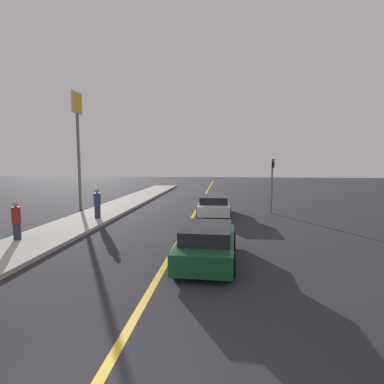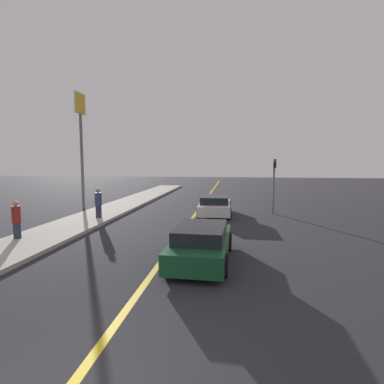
% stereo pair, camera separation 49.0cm
% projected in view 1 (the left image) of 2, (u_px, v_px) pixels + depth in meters
% --- Properties ---
extents(road_center_line, '(0.20, 60.00, 0.01)m').
position_uv_depth(road_center_line, '(198.00, 208.00, 21.51)').
color(road_center_line, gold).
rests_on(road_center_line, ground_plane).
extents(sidewalk_left, '(2.81, 35.67, 0.16)m').
position_uv_depth(sidewalk_left, '(118.00, 206.00, 21.96)').
color(sidewalk_left, '#ADA89E').
rests_on(sidewalk_left, ground_plane).
extents(car_near_right_lane, '(2.02, 4.35, 1.26)m').
position_uv_depth(car_near_right_lane, '(207.00, 243.00, 10.10)').
color(car_near_right_lane, '#144728').
rests_on(car_near_right_lane, ground_plane).
extents(car_ahead_center, '(2.10, 4.18, 1.22)m').
position_uv_depth(car_ahead_center, '(214.00, 205.00, 18.82)').
color(car_ahead_center, silver).
rests_on(car_ahead_center, ground_plane).
extents(pedestrian_mid_group, '(0.34, 0.34, 1.59)m').
position_uv_depth(pedestrian_mid_group, '(16.00, 221.00, 12.24)').
color(pedestrian_mid_group, '#282D3D').
rests_on(pedestrian_mid_group, sidewalk_left).
extents(pedestrian_far_standing, '(0.39, 0.39, 1.68)m').
position_uv_depth(pedestrian_far_standing, '(97.00, 203.00, 16.89)').
color(pedestrian_far_standing, '#282D3D').
rests_on(pedestrian_far_standing, sidewalk_left).
extents(traffic_light, '(0.18, 0.40, 3.50)m').
position_uv_depth(traffic_light, '(272.00, 180.00, 19.18)').
color(traffic_light, slate).
rests_on(traffic_light, ground_plane).
extents(roadside_sign, '(0.20, 1.40, 8.05)m').
position_uv_depth(roadside_sign, '(78.00, 127.00, 20.44)').
color(roadside_sign, slate).
rests_on(roadside_sign, ground_plane).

